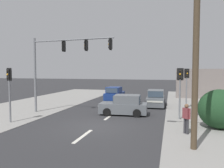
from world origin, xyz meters
TOP-DOWN VIEW (x-y plane):
  - ground_plane at (0.00, 0.00)m, footprint 140.00×140.00m
  - lane_dash_near at (0.00, -2.00)m, footprint 0.20×2.40m
  - lane_dash_mid at (0.00, 3.00)m, footprint 0.20×2.40m
  - lane_dash_far at (0.00, 8.00)m, footprint 0.20×2.40m
  - kerb_left_verge at (-8.50, 4.00)m, footprint 8.00×40.00m
  - utility_pole_foreground_right at (5.21, -2.53)m, footprint 3.78×0.40m
  - utility_pole_midground_right at (6.07, 4.60)m, footprint 1.80×0.26m
  - traffic_signal_mast at (-3.93, 2.98)m, footprint 6.87×0.85m
  - pedestal_signal_right_kerb at (4.96, 3.38)m, footprint 0.44×0.30m
  - pedestal_signal_left_kerb at (-5.73, -0.48)m, footprint 0.43×0.31m
  - pedestal_signal_far_median at (5.71, 8.00)m, footprint 0.43×0.31m
  - roadside_bush at (7.24, 1.39)m, footprint 2.56×2.20m
  - hatchback_crossing_left at (0.93, 4.00)m, footprint 3.72×1.95m
  - hatchback_oncoming_mid at (-1.86, 11.79)m, footprint 1.83×3.67m
  - hatchback_receding_far at (2.98, 8.77)m, footprint 1.87×3.69m
  - pedestrian_at_kerb at (5.17, -0.21)m, footprint 0.40×0.44m

SIDE VIEW (x-z plane):
  - ground_plane at x=0.00m, z-range 0.00..0.00m
  - lane_dash_near at x=0.00m, z-range 0.00..0.01m
  - lane_dash_mid at x=0.00m, z-range 0.00..0.01m
  - lane_dash_far at x=0.00m, z-range 0.00..0.01m
  - kerb_left_verge at x=-8.50m, z-range 0.00..0.02m
  - hatchback_crossing_left at x=0.93m, z-range -0.06..1.47m
  - hatchback_oncoming_mid at x=-1.86m, z-range -0.06..1.47m
  - hatchback_receding_far at x=2.98m, z-range -0.06..1.47m
  - pedestrian_at_kerb at x=5.17m, z-range 0.11..1.74m
  - roadside_bush at x=7.24m, z-range -0.07..2.24m
  - pedestal_signal_right_kerb at x=4.96m, z-range 0.64..4.20m
  - pedestal_signal_left_kerb at x=-5.73m, z-range 0.64..4.20m
  - pedestal_signal_far_median at x=5.71m, z-range 0.64..4.20m
  - traffic_signal_mast at x=-3.93m, z-range 1.35..7.35m
  - utility_pole_midground_right at x=6.07m, z-range 0.24..10.74m
  - utility_pole_foreground_right at x=5.21m, z-range 0.37..11.30m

